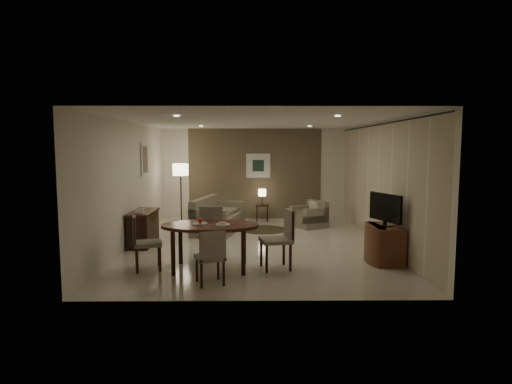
{
  "coord_description": "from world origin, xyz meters",
  "views": [
    {
      "loc": [
        -0.1,
        -9.31,
        2.15
      ],
      "look_at": [
        0.0,
        0.2,
        1.15
      ],
      "focal_mm": 30.0,
      "sensor_mm": 36.0,
      "label": 1
    }
  ],
  "objects_px": {
    "console_desk": "(143,228)",
    "chair_right": "(276,239)",
    "dining_table": "(210,247)",
    "sofa": "(219,215)",
    "floor_lamp": "(181,194)",
    "armchair": "(309,214)",
    "chair_far": "(211,234)",
    "chair_left": "(148,243)",
    "side_table": "(262,213)",
    "tv_cabinet": "(385,244)",
    "chair_near": "(210,257)"
  },
  "relations": [
    {
      "from": "tv_cabinet",
      "to": "sofa",
      "type": "relative_size",
      "value": 0.49
    },
    {
      "from": "tv_cabinet",
      "to": "chair_far",
      "type": "distance_m",
      "value": 3.29
    },
    {
      "from": "chair_far",
      "to": "sofa",
      "type": "distance_m",
      "value": 2.7
    },
    {
      "from": "armchair",
      "to": "chair_right",
      "type": "bearing_deg",
      "value": -45.59
    },
    {
      "from": "console_desk",
      "to": "dining_table",
      "type": "height_order",
      "value": "dining_table"
    },
    {
      "from": "tv_cabinet",
      "to": "floor_lamp",
      "type": "bearing_deg",
      "value": 137.67
    },
    {
      "from": "floor_lamp",
      "to": "side_table",
      "type": "bearing_deg",
      "value": 10.58
    },
    {
      "from": "dining_table",
      "to": "chair_left",
      "type": "xyz_separation_m",
      "value": [
        -1.09,
        -0.01,
        0.08
      ]
    },
    {
      "from": "tv_cabinet",
      "to": "sofa",
      "type": "bearing_deg",
      "value": 138.42
    },
    {
      "from": "armchair",
      "to": "side_table",
      "type": "bearing_deg",
      "value": -156.78
    },
    {
      "from": "side_table",
      "to": "floor_lamp",
      "type": "height_order",
      "value": "floor_lamp"
    },
    {
      "from": "dining_table",
      "to": "floor_lamp",
      "type": "xyz_separation_m",
      "value": [
        -1.25,
        4.5,
        0.45
      ]
    },
    {
      "from": "console_desk",
      "to": "sofa",
      "type": "distance_m",
      "value": 2.13
    },
    {
      "from": "sofa",
      "to": "floor_lamp",
      "type": "distance_m",
      "value": 1.64
    },
    {
      "from": "dining_table",
      "to": "chair_left",
      "type": "relative_size",
      "value": 1.78
    },
    {
      "from": "armchair",
      "to": "floor_lamp",
      "type": "relative_size",
      "value": 0.47
    },
    {
      "from": "console_desk",
      "to": "floor_lamp",
      "type": "xyz_separation_m",
      "value": [
        0.42,
        2.57,
        0.47
      ]
    },
    {
      "from": "console_desk",
      "to": "tv_cabinet",
      "type": "relative_size",
      "value": 1.33
    },
    {
      "from": "console_desk",
      "to": "chair_left",
      "type": "distance_m",
      "value": 2.01
    },
    {
      "from": "chair_right",
      "to": "floor_lamp",
      "type": "relative_size",
      "value": 0.62
    },
    {
      "from": "tv_cabinet",
      "to": "armchair",
      "type": "distance_m",
      "value": 3.7
    },
    {
      "from": "armchair",
      "to": "chair_far",
      "type": "bearing_deg",
      "value": -64.98
    },
    {
      "from": "chair_near",
      "to": "floor_lamp",
      "type": "height_order",
      "value": "floor_lamp"
    },
    {
      "from": "tv_cabinet",
      "to": "chair_right",
      "type": "distance_m",
      "value": 2.12
    },
    {
      "from": "armchair",
      "to": "floor_lamp",
      "type": "xyz_separation_m",
      "value": [
        -3.52,
        0.5,
        0.49
      ]
    },
    {
      "from": "armchair",
      "to": "chair_near",
      "type": "bearing_deg",
      "value": -54.39
    },
    {
      "from": "chair_near",
      "to": "armchair",
      "type": "bearing_deg",
      "value": -133.23
    },
    {
      "from": "chair_right",
      "to": "armchair",
      "type": "bearing_deg",
      "value": 152.7
    },
    {
      "from": "tv_cabinet",
      "to": "floor_lamp",
      "type": "height_order",
      "value": "floor_lamp"
    },
    {
      "from": "sofa",
      "to": "chair_left",
      "type": "bearing_deg",
      "value": 176.71
    },
    {
      "from": "chair_far",
      "to": "side_table",
      "type": "relative_size",
      "value": 2.02
    },
    {
      "from": "dining_table",
      "to": "tv_cabinet",
      "type": "bearing_deg",
      "value": 7.46
    },
    {
      "from": "chair_near",
      "to": "chair_left",
      "type": "xyz_separation_m",
      "value": [
        -1.17,
        0.81,
        0.04
      ]
    },
    {
      "from": "chair_far",
      "to": "side_table",
      "type": "distance_m",
      "value": 4.37
    },
    {
      "from": "chair_far",
      "to": "side_table",
      "type": "xyz_separation_m",
      "value": [
        1.09,
        4.23,
        -0.25
      ]
    },
    {
      "from": "side_table",
      "to": "chair_left",
      "type": "bearing_deg",
      "value": -113.37
    },
    {
      "from": "chair_near",
      "to": "side_table",
      "type": "bearing_deg",
      "value": -118.19
    },
    {
      "from": "dining_table",
      "to": "console_desk",
      "type": "bearing_deg",
      "value": 130.87
    },
    {
      "from": "console_desk",
      "to": "chair_near",
      "type": "bearing_deg",
      "value": -57.64
    },
    {
      "from": "chair_near",
      "to": "armchair",
      "type": "xyz_separation_m",
      "value": [
        2.2,
        4.81,
        -0.09
      ]
    },
    {
      "from": "console_desk",
      "to": "chair_right",
      "type": "xyz_separation_m",
      "value": [
        2.81,
        -1.9,
        0.15
      ]
    },
    {
      "from": "console_desk",
      "to": "chair_left",
      "type": "bearing_deg",
      "value": -73.57
    },
    {
      "from": "chair_far",
      "to": "chair_left",
      "type": "height_order",
      "value": "chair_far"
    },
    {
      "from": "chair_far",
      "to": "chair_left",
      "type": "distance_m",
      "value": 1.26
    },
    {
      "from": "console_desk",
      "to": "chair_right",
      "type": "bearing_deg",
      "value": -34.0
    },
    {
      "from": "console_desk",
      "to": "dining_table",
      "type": "relative_size",
      "value": 0.7
    },
    {
      "from": "tv_cabinet",
      "to": "chair_near",
      "type": "bearing_deg",
      "value": -158.55
    },
    {
      "from": "dining_table",
      "to": "side_table",
      "type": "xyz_separation_m",
      "value": [
        1.04,
        4.92,
        -0.16
      ]
    },
    {
      "from": "chair_far",
      "to": "armchair",
      "type": "height_order",
      "value": "chair_far"
    },
    {
      "from": "dining_table",
      "to": "side_table",
      "type": "relative_size",
      "value": 3.5
    }
  ]
}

